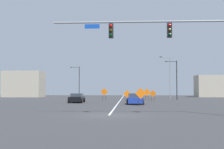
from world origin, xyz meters
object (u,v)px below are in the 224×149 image
object	(u,v)px
street_lamp_mid_right	(169,75)
street_lamp_far_right	(176,78)
construction_sign_right_shoulder	(141,94)
traffic_signal_assembly	(170,40)
street_lamp_near_left	(78,80)
construction_sign_left_lane	(147,93)
construction_sign_median_far	(153,94)
car_green_near	(133,96)
car_black_distant	(77,98)
construction_sign_median_near	(104,92)
construction_sign_right_lane	(127,95)
car_blue_mid	(135,99)

from	to	relation	value
street_lamp_mid_right	street_lamp_far_right	xyz separation A→B (m)	(0.71, -3.18, -0.59)
construction_sign_right_shoulder	traffic_signal_assembly	bearing A→B (deg)	-82.15
traffic_signal_assembly	construction_sign_right_shoulder	world-z (taller)	traffic_signal_assembly
street_lamp_near_left	construction_sign_left_lane	size ratio (longest dim) A/B	3.61
construction_sign_median_far	car_green_near	world-z (taller)	construction_sign_median_far
street_lamp_mid_right	car_black_distant	size ratio (longest dim) A/B	1.93
construction_sign_median_near	construction_sign_right_shoulder	distance (m)	19.36
car_green_near	traffic_signal_assembly	bearing A→B (deg)	-86.57
construction_sign_right_lane	street_lamp_near_left	bearing A→B (deg)	114.06
construction_sign_right_shoulder	construction_sign_right_lane	bearing A→B (deg)	97.74
street_lamp_near_left	construction_sign_right_shoulder	xyz separation A→B (m)	(13.39, -37.84, -2.83)
construction_sign_right_lane	construction_sign_left_lane	distance (m)	9.15
street_lamp_mid_right	construction_sign_right_lane	bearing A→B (deg)	-121.14
street_lamp_near_left	car_green_near	distance (m)	19.99
street_lamp_near_left	construction_sign_left_lane	xyz separation A→B (m)	(15.32, -18.09, -2.86)
traffic_signal_assembly	street_lamp_mid_right	bearing A→B (deg)	82.29
construction_sign_right_shoulder	car_blue_mid	bearing A→B (deg)	96.38
construction_sign_median_far	construction_sign_left_lane	size ratio (longest dim) A/B	0.87
construction_sign_median_near	construction_sign_left_lane	world-z (taller)	construction_sign_median_near
street_lamp_mid_right	car_blue_mid	distance (m)	21.57
construction_sign_median_near	car_green_near	xyz separation A→B (m)	(5.12, 4.49, -0.77)
construction_sign_left_lane	car_black_distant	size ratio (longest dim) A/B	0.47
construction_sign_right_lane	construction_sign_right_shoulder	xyz separation A→B (m)	(1.53, -11.29, 0.21)
street_lamp_mid_right	traffic_signal_assembly	bearing A→B (deg)	-97.71
construction_sign_left_lane	car_green_near	distance (m)	4.11
construction_sign_median_far	car_blue_mid	xyz separation A→B (m)	(-3.06, -9.38, -0.47)
street_lamp_far_right	construction_sign_right_lane	world-z (taller)	street_lamp_far_right
construction_sign_right_lane	construction_sign_right_shoulder	size ratio (longest dim) A/B	0.87
street_lamp_mid_right	construction_sign_median_near	xyz separation A→B (m)	(-12.17, -6.20, -3.26)
car_blue_mid	traffic_signal_assembly	bearing A→B (deg)	-82.57
car_black_distant	car_blue_mid	bearing A→B (deg)	-26.24
street_lamp_near_left	construction_sign_left_lane	world-z (taller)	street_lamp_near_left
street_lamp_near_left	car_black_distant	xyz separation A→B (m)	(4.68, -29.04, -3.53)
street_lamp_far_right	construction_sign_left_lane	size ratio (longest dim) A/B	3.50
street_lamp_mid_right	car_green_near	size ratio (longest dim) A/B	1.91
construction_sign_right_lane	car_black_distant	xyz separation A→B (m)	(-7.17, -2.48, -0.50)
construction_sign_median_near	construction_sign_left_lane	distance (m)	7.60
construction_sign_median_near	car_black_distant	world-z (taller)	construction_sign_median_near
construction_sign_median_far	traffic_signal_assembly	bearing A→B (deg)	-91.96
street_lamp_far_right	car_green_near	world-z (taller)	street_lamp_far_right
construction_sign_right_lane	car_green_near	distance (m)	11.80
traffic_signal_assembly	car_green_near	distance (m)	35.31
street_lamp_near_left	car_black_distant	distance (m)	29.62
construction_sign_right_shoulder	street_lamp_far_right	bearing A→B (deg)	71.28
car_blue_mid	construction_sign_right_lane	bearing A→B (deg)	98.73
construction_sign_median_near	construction_sign_left_lane	bearing A→B (deg)	9.16
construction_sign_right_lane	street_lamp_far_right	bearing A→B (deg)	49.29
construction_sign_right_lane	construction_sign_right_shoulder	bearing A→B (deg)	-82.26
traffic_signal_assembly	car_green_near	bearing A→B (deg)	93.43
car_green_near	car_black_distant	world-z (taller)	car_black_distant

